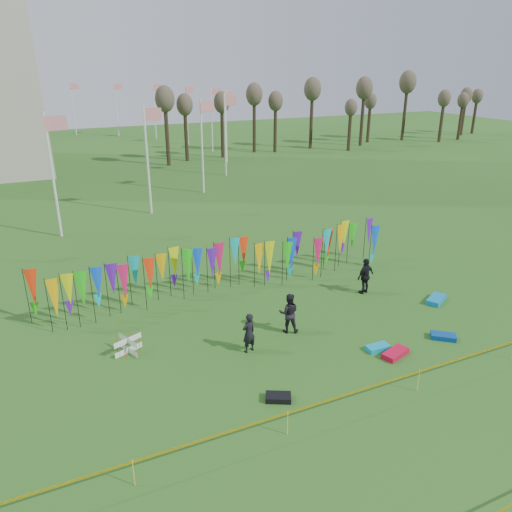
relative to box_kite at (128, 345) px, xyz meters
name	(u,v)px	position (x,y,z in m)	size (l,w,h in m)	color
ground	(312,381)	(5.65, -4.70, -0.35)	(160.00, 160.00, 0.00)	#265618
banner_row	(232,261)	(5.93, 3.59, 1.27)	(18.64, 0.64, 2.50)	black
caution_tape_near	(341,397)	(5.43, -6.79, 0.43)	(26.00, 0.02, 0.90)	yellow
tree_line	(350,100)	(37.65, 39.30, 5.82)	(53.92, 1.92, 7.84)	#34281A
box_kite	(128,345)	(0.00, 0.00, 0.00)	(0.63, 0.63, 0.70)	red
person_left	(249,333)	(4.39, -1.90, 0.49)	(0.61, 0.45, 1.67)	black
person_mid	(289,313)	(6.58, -1.18, 0.53)	(0.86, 0.53, 1.77)	black
person_right	(365,276)	(11.87, 0.59, 0.57)	(1.08, 0.62, 1.85)	black
kite_bag_turquoise	(378,348)	(9.15, -4.00, -0.26)	(0.96, 0.48, 0.19)	#0D9ECA
kite_bag_blue	(443,336)	(12.18, -4.47, -0.25)	(1.01, 0.53, 0.21)	#093F97
kite_bag_red	(395,353)	(9.49, -4.65, -0.24)	(1.18, 0.54, 0.22)	red
kite_bag_black	(278,397)	(4.03, -5.15, -0.25)	(0.87, 0.51, 0.20)	black
kite_bag_teal	(436,299)	(14.42, -1.71, -0.23)	(1.25, 0.60, 0.24)	#0E84C4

